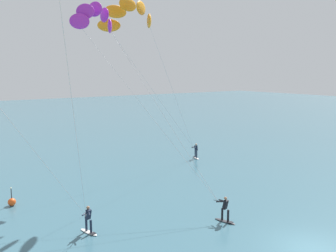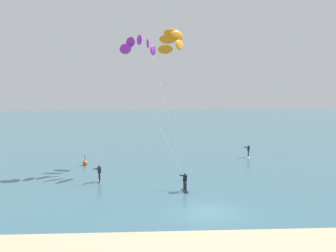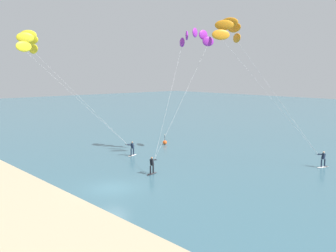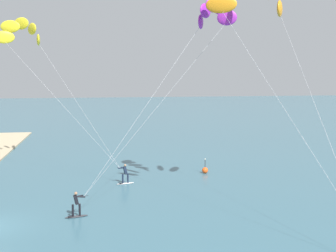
% 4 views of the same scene
% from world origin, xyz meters
% --- Properties ---
extents(ground_plane, '(240.00, 240.00, 0.00)m').
position_xyz_m(ground_plane, '(0.00, 0.00, 0.00)').
color(ground_plane, '#386070').
extents(kitesurfer_mid_water, '(6.65, 12.06, 14.72)m').
position_xyz_m(kitesurfer_mid_water, '(-5.11, 14.79, 12.96)').
color(kitesurfer_mid_water, '#333338').
rests_on(kitesurfer_mid_water, ground).
extents(kitesurfer_far_out, '(12.13, 7.01, 15.64)m').
position_xyz_m(kitesurfer_far_out, '(-1.25, 17.04, 13.82)').
color(kitesurfer_far_out, white).
rests_on(kitesurfer_far_out, ground).
extents(marker_buoy, '(0.56, 0.56, 1.38)m').
position_xyz_m(marker_buoy, '(-11.74, 16.31, 0.30)').
color(marker_buoy, '#EA5119').
rests_on(marker_buoy, ground).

